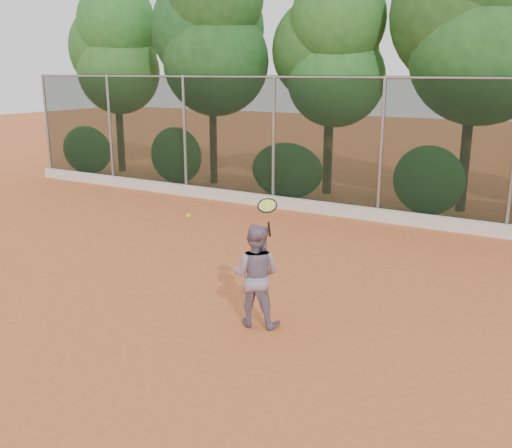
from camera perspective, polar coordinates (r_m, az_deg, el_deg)
The scene contains 7 objects.
ground at distance 8.66m, azimuth -3.42°, elevation -9.51°, with size 80.00×80.00×0.00m, color #CC6330.
concrete_curb at distance 14.46m, azimuth 11.83°, elevation 0.92°, with size 24.00×0.20×0.30m, color silver.
tennis_player at distance 8.21m, azimuth -0.04°, elevation -5.15°, with size 0.74×0.57×1.52m, color gray.
chainlink_fence at distance 14.32m, azimuth 12.43°, elevation 7.72°, with size 24.09×0.09×3.50m.
foliage_backdrop at distance 16.29m, azimuth 13.37°, elevation 17.48°, with size 23.70×3.63×7.55m.
tennis_racket at distance 7.78m, azimuth 1.16°, elevation 1.57°, with size 0.35×0.33×0.56m.
tennis_ball_in_flight at distance 7.88m, azimuth -6.78°, elevation 0.82°, with size 0.06×0.06×0.06m.
Camera 1 is at (4.44, -6.51, 3.59)m, focal length 40.00 mm.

